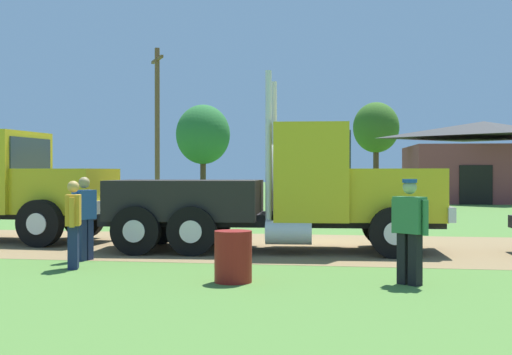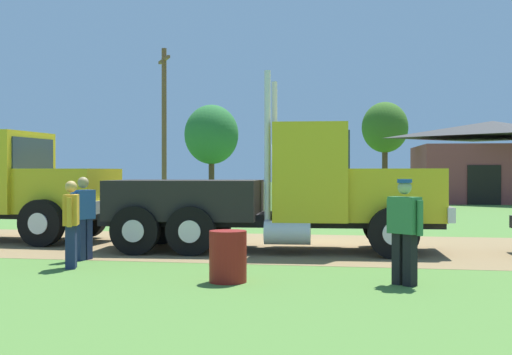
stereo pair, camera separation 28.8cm
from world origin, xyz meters
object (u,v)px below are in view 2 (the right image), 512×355
at_px(visitor_by_barrel, 83,215).
at_px(shed_building, 493,163).
at_px(utility_pole_near, 164,123).
at_px(visitor_walking_mid, 71,221).
at_px(truck_near_right, 6,190).
at_px(truck_foreground_white, 282,195).
at_px(steel_barrel, 228,256).
at_px(visitor_standing_near, 405,226).

distance_m(visitor_by_barrel, shed_building, 32.15).
relative_size(shed_building, utility_pole_near, 1.18).
bearing_deg(visitor_walking_mid, truck_near_right, 131.80).
bearing_deg(truck_near_right, truck_foreground_white, -7.43).
relative_size(steel_barrel, utility_pole_near, 0.10).
height_order(truck_foreground_white, visitor_standing_near, truck_foreground_white).
distance_m(visitor_walking_mid, steel_barrel, 3.47).
distance_m(truck_foreground_white, truck_near_right, 7.62).
relative_size(steel_barrel, shed_building, 0.09).
xyz_separation_m(visitor_walking_mid, utility_pole_near, (-5.32, 21.97, 3.52)).
distance_m(truck_near_right, shed_building, 30.94).
bearing_deg(visitor_walking_mid, steel_barrel, -17.47).
height_order(truck_foreground_white, visitor_walking_mid, truck_foreground_white).
distance_m(steel_barrel, shed_building, 33.00).
distance_m(visitor_walking_mid, shed_building, 33.10).
distance_m(truck_near_right, steel_barrel, 9.19).
relative_size(truck_near_right, visitor_walking_mid, 4.98).
height_order(truck_foreground_white, shed_building, shed_building).
bearing_deg(utility_pole_near, visitor_walking_mid, -76.39).
relative_size(truck_near_right, shed_building, 0.84).
relative_size(visitor_standing_near, utility_pole_near, 0.21).
bearing_deg(shed_building, utility_pole_near, -154.39).
distance_m(truck_foreground_white, visitor_standing_near, 5.05).
relative_size(truck_foreground_white, utility_pole_near, 0.96).
xyz_separation_m(steel_barrel, shed_building, (9.34, 31.60, 1.94)).
bearing_deg(utility_pole_near, steel_barrel, -69.50).
relative_size(visitor_standing_near, shed_building, 0.17).
bearing_deg(steel_barrel, utility_pole_near, 110.50).
bearing_deg(visitor_walking_mid, shed_building, 67.57).
xyz_separation_m(visitor_by_barrel, steel_barrel, (3.56, -2.18, -0.52)).
bearing_deg(steel_barrel, truck_near_right, 142.88).
height_order(visitor_by_barrel, shed_building, shed_building).
xyz_separation_m(shed_building, utility_pole_near, (-17.94, -8.60, 2.05)).
relative_size(truck_foreground_white, visitor_standing_near, 4.66).
bearing_deg(utility_pole_near, shed_building, 25.61).
xyz_separation_m(truck_near_right, visitor_walking_mid, (4.01, -4.49, -0.45)).
height_order(truck_near_right, steel_barrel, truck_near_right).
distance_m(truck_near_right, visitor_by_barrel, 5.02).
xyz_separation_m(visitor_standing_near, utility_pole_near, (-11.47, 22.78, 3.47)).
height_order(truck_foreground_white, visitor_by_barrel, truck_foreground_white).
relative_size(truck_near_right, utility_pole_near, 0.99).
xyz_separation_m(visitor_walking_mid, shed_building, (12.62, 30.56, 1.46)).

